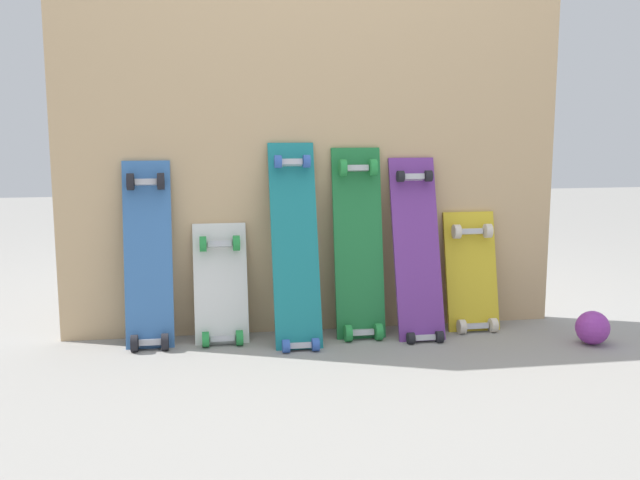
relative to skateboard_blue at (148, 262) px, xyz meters
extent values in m
plane|color=gray|center=(0.71, 0.05, -0.35)|extent=(12.00, 12.00, 0.00)
cube|color=tan|center=(0.71, 0.12, 0.37)|extent=(2.17, 0.04, 1.44)
cube|color=#386BAD|center=(0.00, 0.01, 0.00)|extent=(0.19, 0.18, 0.82)
cube|color=#B7B7BF|center=(0.00, -0.08, -0.32)|extent=(0.09, 0.04, 0.03)
cube|color=#B7B7BF|center=(0.00, 0.05, 0.32)|extent=(0.09, 0.04, 0.03)
cylinder|color=black|center=(-0.06, -0.10, -0.31)|extent=(0.03, 0.07, 0.07)
cylinder|color=black|center=(0.06, -0.10, -0.31)|extent=(0.03, 0.07, 0.07)
cylinder|color=black|center=(-0.06, 0.03, 0.33)|extent=(0.03, 0.07, 0.07)
cylinder|color=black|center=(0.06, 0.03, 0.33)|extent=(0.03, 0.07, 0.07)
cube|color=silver|center=(0.29, 0.01, -0.14)|extent=(0.22, 0.17, 0.56)
cube|color=#B7B7BF|center=(0.29, -0.07, -0.32)|extent=(0.10, 0.04, 0.03)
cube|color=#B7B7BF|center=(0.29, 0.04, 0.06)|extent=(0.10, 0.04, 0.03)
cylinder|color=#268C3F|center=(0.22, -0.08, -0.32)|extent=(0.03, 0.06, 0.06)
cylinder|color=#268C3F|center=(0.36, -0.08, -0.32)|extent=(0.03, 0.06, 0.06)
cylinder|color=#268C3F|center=(0.22, 0.02, 0.06)|extent=(0.03, 0.06, 0.06)
cylinder|color=#268C3F|center=(0.36, 0.02, 0.06)|extent=(0.03, 0.06, 0.06)
cube|color=#197A7F|center=(0.60, -0.05, 0.03)|extent=(0.19, 0.30, 0.90)
cube|color=#B7B7BF|center=(0.60, -0.19, -0.33)|extent=(0.09, 0.04, 0.03)
cube|color=#B7B7BF|center=(0.60, 0.04, 0.40)|extent=(0.09, 0.04, 0.03)
cylinder|color=#3359B2|center=(0.54, -0.21, -0.32)|extent=(0.03, 0.05, 0.05)
cylinder|color=#3359B2|center=(0.66, -0.21, -0.32)|extent=(0.03, 0.05, 0.05)
cylinder|color=#3359B2|center=(0.54, 0.02, 0.40)|extent=(0.03, 0.05, 0.05)
cylinder|color=#3359B2|center=(0.66, 0.02, 0.40)|extent=(0.03, 0.05, 0.05)
cube|color=#1E7238|center=(0.88, 0.00, 0.02)|extent=(0.21, 0.18, 0.86)
cube|color=#B7B7BF|center=(0.88, -0.09, -0.32)|extent=(0.09, 0.04, 0.03)
cube|color=#B7B7BF|center=(0.88, 0.05, 0.37)|extent=(0.09, 0.04, 0.03)
cylinder|color=#268C3F|center=(0.81, -0.10, -0.31)|extent=(0.03, 0.07, 0.07)
cylinder|color=#268C3F|center=(0.94, -0.10, -0.31)|extent=(0.03, 0.07, 0.07)
cylinder|color=#268C3F|center=(0.81, 0.03, 0.37)|extent=(0.03, 0.07, 0.07)
cylinder|color=#268C3F|center=(0.94, 0.03, 0.37)|extent=(0.03, 0.07, 0.07)
cube|color=#6B338C|center=(1.13, -0.04, -0.01)|extent=(0.20, 0.27, 0.83)
cube|color=#B7B7BF|center=(1.13, -0.16, -0.33)|extent=(0.09, 0.04, 0.03)
cube|color=#B7B7BF|center=(1.13, 0.04, 0.33)|extent=(0.09, 0.04, 0.03)
cylinder|color=black|center=(1.06, -0.18, -0.32)|extent=(0.03, 0.05, 0.05)
cylinder|color=black|center=(1.19, -0.18, -0.32)|extent=(0.03, 0.05, 0.05)
cylinder|color=black|center=(1.06, 0.02, 0.33)|extent=(0.03, 0.05, 0.05)
cylinder|color=black|center=(1.19, 0.02, 0.33)|extent=(0.03, 0.05, 0.05)
cube|color=gold|center=(1.40, 0.02, -0.12)|extent=(0.23, 0.16, 0.58)
cube|color=#B7B7BF|center=(1.40, -0.06, -0.32)|extent=(0.10, 0.04, 0.03)
cube|color=#B7B7BF|center=(1.40, 0.04, 0.08)|extent=(0.10, 0.04, 0.03)
cylinder|color=beige|center=(1.32, -0.07, -0.32)|extent=(0.03, 0.06, 0.06)
cylinder|color=beige|center=(1.47, -0.07, -0.32)|extent=(0.03, 0.06, 0.06)
cylinder|color=beige|center=(1.32, 0.03, 0.09)|extent=(0.03, 0.06, 0.06)
cylinder|color=beige|center=(1.47, 0.03, 0.09)|extent=(0.03, 0.06, 0.06)
sphere|color=purple|center=(1.81, -0.31, -0.28)|extent=(0.14, 0.14, 0.14)
camera|label=1|loc=(0.19, -3.09, 0.59)|focal=42.21mm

